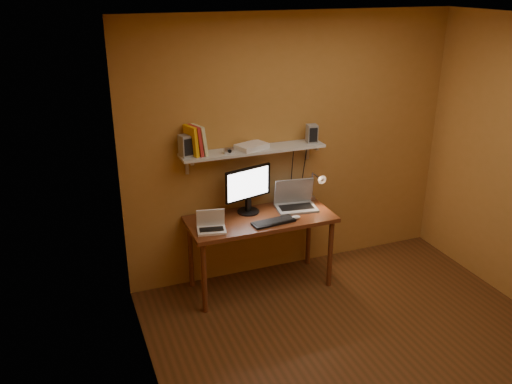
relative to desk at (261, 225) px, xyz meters
name	(u,v)px	position (x,y,z in m)	size (l,w,h in m)	color
room	(382,208)	(0.46, -1.28, 0.64)	(3.44, 3.24, 2.64)	#5A3017
desk	(261,225)	(0.00, 0.00, 0.00)	(1.40, 0.60, 0.75)	brown
wall_shelf	(253,150)	(0.00, 0.19, 0.69)	(1.40, 0.25, 0.21)	silver
monitor	(248,188)	(-0.07, 0.15, 0.34)	(0.49, 0.26, 0.46)	black
laptop	(295,200)	(0.41, 0.11, 0.16)	(0.42, 0.33, 0.29)	gray
netbook	(211,225)	(-0.52, -0.09, 0.14)	(0.29, 0.23, 0.19)	white
keyboard	(273,222)	(0.07, -0.16, 0.10)	(0.41, 0.14, 0.02)	black
mouse	(296,217)	(0.30, -0.15, 0.10)	(0.09, 0.06, 0.03)	white
desk_lamp	(318,184)	(0.66, 0.13, 0.29)	(0.09, 0.23, 0.38)	silver
speaker_left	(186,146)	(-0.64, 0.20, 0.81)	(0.11, 0.11, 0.20)	gray
speaker_right	(312,134)	(0.60, 0.19, 0.80)	(0.10, 0.10, 0.18)	gray
books	(195,140)	(-0.55, 0.20, 0.85)	(0.19, 0.20, 0.28)	#E8A510
shelf_camera	(229,151)	(-0.26, 0.14, 0.74)	(0.10, 0.05, 0.06)	silver
router	(252,146)	(-0.01, 0.20, 0.73)	(0.29, 0.19, 0.05)	white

